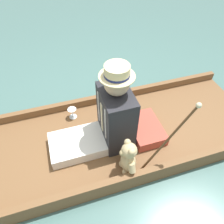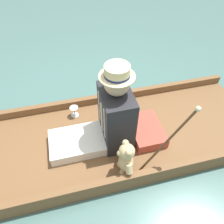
{
  "view_description": "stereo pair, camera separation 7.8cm",
  "coord_description": "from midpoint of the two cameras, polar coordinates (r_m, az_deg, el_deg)",
  "views": [
    {
      "loc": [
        -1.34,
        0.4,
        1.92
      ],
      "look_at": [
        -0.05,
        -0.0,
        0.51
      ],
      "focal_mm": 35.0,
      "sensor_mm": 36.0,
      "label": 1
    },
    {
      "loc": [
        -1.36,
        0.32,
        1.92
      ],
      "look_at": [
        -0.05,
        -0.0,
        0.51
      ],
      "focal_mm": 35.0,
      "sensor_mm": 36.0,
      "label": 2
    }
  ],
  "objects": [
    {
      "name": "wine_glass",
      "position": [
        2.44,
        -11.26,
        0.16
      ],
      "size": [
        0.1,
        0.1,
        0.12
      ],
      "color": "silver",
      "rests_on": "punt_boat"
    },
    {
      "name": "teddy_bear",
      "position": [
        1.93,
        3.04,
        -11.99
      ],
      "size": [
        0.26,
        0.15,
        0.38
      ],
      "color": "tan",
      "rests_on": "punt_boat"
    },
    {
      "name": "seated_person",
      "position": [
        2.01,
        -2.28,
        -1.86
      ],
      "size": [
        0.41,
        0.8,
        0.88
      ],
      "rotation": [
        0.0,
        0.0,
        0.13
      ],
      "color": "white",
      "rests_on": "punt_boat"
    },
    {
      "name": "punt_boat",
      "position": [
        2.32,
        -1.43,
        -6.84
      ],
      "size": [
        1.11,
        3.17,
        0.2
      ],
      "color": "brown",
      "rests_on": "ground_plane"
    },
    {
      "name": "seat_cushion",
      "position": [
        2.29,
        7.73,
        -4.44
      ],
      "size": [
        0.44,
        0.31,
        0.11
      ],
      "color": "#B24738",
      "rests_on": "punt_boat"
    },
    {
      "name": "walking_cane",
      "position": [
        1.8,
        14.36,
        -5.7
      ],
      "size": [
        0.04,
        0.4,
        0.74
      ],
      "color": "brown",
      "rests_on": "punt_boat"
    },
    {
      "name": "ground_plane",
      "position": [
        2.37,
        -1.4,
        -7.75
      ],
      "size": [
        16.0,
        16.0,
        0.0
      ],
      "primitive_type": "plane",
      "color": "#476B66"
    }
  ]
}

